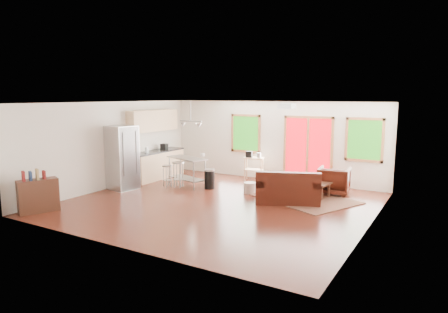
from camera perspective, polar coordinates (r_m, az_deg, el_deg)
The scene contains 28 objects.
floor at distance 10.44m, azimuth -0.84°, elevation -6.79°, with size 7.50×7.00×0.02m, color #3D170E.
ceiling at distance 10.07m, azimuth -0.87°, elevation 7.73°, with size 7.50×7.00×0.02m, color white.
back_wall at distance 13.27m, azimuth 7.04°, elevation 2.24°, with size 7.50×0.02×2.60m, color white.
left_wall at distance 12.53m, azimuth -15.72°, elevation 1.59°, with size 0.02×7.00×2.60m, color white.
right_wall at distance 8.85m, azimuth 20.44°, elevation -1.48°, with size 0.02×7.00×2.60m, color white.
front_wall at distance 7.45m, azimuth -15.05°, elevation -3.07°, with size 7.50×0.02×2.60m, color white.
window_left at distance 13.63m, azimuth 3.11°, elevation 3.31°, with size 1.10×0.05×1.30m.
french_doors at distance 12.83m, azimuth 11.86°, elevation 0.99°, with size 1.60×0.05×2.10m.
window_right at distance 12.35m, azimuth 19.41°, elevation 2.26°, with size 1.10×0.05×1.30m.
rug at distance 11.09m, azimuth 11.49°, elevation -5.93°, with size 2.48×1.91×0.02m, color #505E35.
loveseat at distance 10.59m, azimuth 9.11°, elevation -4.71°, with size 1.85×1.45×0.87m.
coffee_table at distance 11.31m, azimuth 12.16°, elevation -3.80°, with size 1.16×0.80×0.43m.
armchair at distance 11.73m, azimuth 15.44°, elevation -3.16°, with size 0.84×0.78×0.86m, color black.
ottoman at distance 11.70m, azimuth 9.72°, elevation -4.27°, with size 0.54×0.54×0.36m, color black.
pouf at distance 11.53m, azimuth 3.71°, elevation -4.48°, with size 0.35×0.35×0.31m, color beige.
vase at distance 11.28m, azimuth 12.35°, elevation -3.12°, with size 0.18×0.19×0.30m.
book at distance 11.15m, azimuth 12.76°, elevation -3.07°, with size 0.22×0.03×0.29m, color maroon.
cabinets at distance 13.62m, azimuth -9.71°, elevation 0.76°, with size 0.64×2.24×2.30m.
refrigerator at distance 12.27m, azimuth -14.34°, elevation -0.14°, with size 0.86×0.84×1.90m.
island at distance 12.41m, azimuth -5.35°, elevation -1.42°, with size 1.50×0.96×0.88m.
cup at distance 12.05m, azimuth -3.10°, elevation 0.28°, with size 0.14×0.11×0.14m, color white.
bar_stool_a at distance 12.38m, azimuth -8.13°, elevation -2.03°, with size 0.40×0.40×0.66m.
bar_stool_b at distance 12.28m, azimuth -6.56°, elevation -1.69°, with size 0.43×0.43×0.78m.
trash_can at distance 12.02m, azimuth -2.09°, elevation -3.21°, with size 0.40×0.40×0.59m.
kitchen_cart at distance 13.14m, azimuth 4.20°, elevation -0.60°, with size 0.72×0.56×0.97m.
bookshelf at distance 10.61m, azimuth -25.03°, elevation -5.01°, with size 0.67×0.96×1.06m.
ceiling_flush at distance 9.89m, azimuth 8.98°, elevation 7.15°, with size 0.35×0.35×0.12m, color white.
pendant_light at distance 12.39m, azimuth -4.78°, elevation 4.59°, with size 0.80×0.18×0.79m.
Camera 1 is at (5.23, -8.60, 2.78)m, focal length 32.00 mm.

